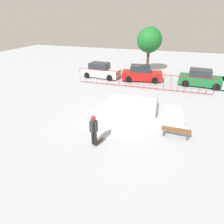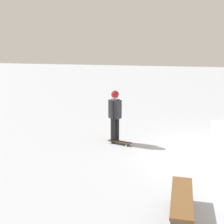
{
  "view_description": "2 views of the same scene",
  "coord_description": "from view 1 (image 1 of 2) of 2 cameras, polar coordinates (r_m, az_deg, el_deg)",
  "views": [
    {
      "loc": [
        2.85,
        -11.0,
        6.12
      ],
      "look_at": [
        -0.42,
        -1.05,
        0.9
      ],
      "focal_mm": 30.72,
      "sensor_mm": 36.0,
      "label": 1
    },
    {
      "loc": [
        8.73,
        -1.4,
        3.33
      ],
      "look_at": [
        -0.72,
        -3.44,
        1.0
      ],
      "focal_mm": 48.79,
      "sensor_mm": 36.0,
      "label": 2
    }
  ],
  "objects": [
    {
      "name": "distant_tree",
      "position": [
        23.89,
        11.07,
        20.23
      ],
      "size": [
        2.87,
        2.87,
        5.17
      ],
      "color": "brown",
      "rests_on": "ground"
    },
    {
      "name": "ground_plane",
      "position": [
        12.9,
        3.24,
        -1.87
      ],
      "size": [
        60.0,
        60.0,
        0.0
      ],
      "primitive_type": "plane",
      "color": "#B2B7C1"
    },
    {
      "name": "parked_car_white",
      "position": [
        21.82,
        -3.38,
        12.13
      ],
      "size": [
        4.2,
        2.12,
        1.6
      ],
      "rotation": [
        0.0,
        0.0,
        -0.06
      ],
      "color": "white",
      "rests_on": "ground"
    },
    {
      "name": "park_bench",
      "position": [
        11.37,
        18.49,
        -5.49
      ],
      "size": [
        1.61,
        0.42,
        0.48
      ],
      "rotation": [
        0.0,
        0.0,
        3.13
      ],
      "color": "brown",
      "rests_on": "ground"
    },
    {
      "name": "parked_car_red",
      "position": [
        20.84,
        8.76,
        11.18
      ],
      "size": [
        4.32,
        2.42,
        1.6
      ],
      "rotation": [
        0.0,
        0.0,
        0.16
      ],
      "color": "red",
      "rests_on": "ground"
    },
    {
      "name": "skate_ramp",
      "position": [
        13.7,
        7.5,
        1.17
      ],
      "size": [
        5.56,
        2.95,
        0.74
      ],
      "rotation": [
        0.0,
        0.0,
        0.07
      ],
      "color": "silver",
      "rests_on": "ground"
    },
    {
      "name": "parked_car_green",
      "position": [
        20.81,
        24.94,
        9.01
      ],
      "size": [
        4.23,
        2.2,
        1.6
      ],
      "rotation": [
        0.0,
        0.0,
        -0.08
      ],
      "color": "#196B33",
      "rests_on": "ground"
    },
    {
      "name": "skater",
      "position": [
        9.86,
        -5.48,
        -4.86
      ],
      "size": [
        0.41,
        0.44,
        1.73
      ],
      "rotation": [
        0.0,
        0.0,
        4.26
      ],
      "color": "black",
      "rests_on": "ground"
    },
    {
      "name": "skateboard",
      "position": [
        10.47,
        -3.85,
        -8.84
      ],
      "size": [
        0.43,
        0.82,
        0.09
      ],
      "rotation": [
        0.0,
        0.0,
        4.41
      ],
      "color": "#3F2D1E",
      "rests_on": "ground"
    },
    {
      "name": "perimeter_fence",
      "position": [
        18.42,
        8.63,
        9.3
      ],
      "size": [
        12.64,
        0.21,
        1.5
      ],
      "rotation": [
        0.0,
        0.0,
        0.01
      ],
      "color": "maroon",
      "rests_on": "ground"
    }
  ]
}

